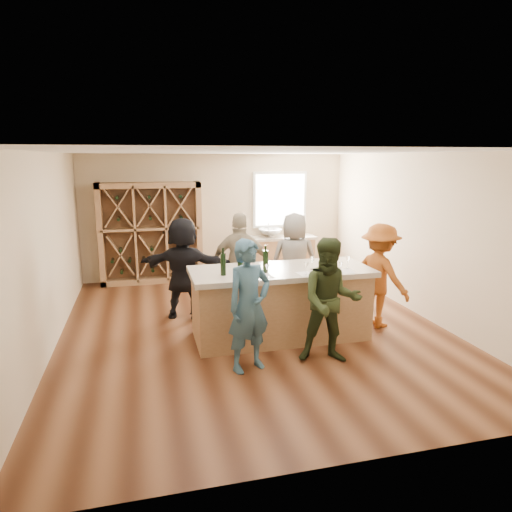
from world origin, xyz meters
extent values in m
cube|color=#59321C|center=(0.00, 0.00, -0.05)|extent=(6.00, 7.00, 0.10)
cube|color=white|center=(0.00, 0.00, 2.85)|extent=(6.00, 7.00, 0.10)
cube|color=beige|center=(0.00, 3.55, 1.40)|extent=(6.00, 0.10, 2.80)
cube|color=beige|center=(0.00, -3.55, 1.40)|extent=(6.00, 0.10, 2.80)
cube|color=beige|center=(-3.05, 0.00, 1.40)|extent=(0.10, 7.00, 2.80)
cube|color=beige|center=(3.05, 0.00, 1.40)|extent=(0.10, 7.00, 2.80)
cube|color=white|center=(1.50, 3.47, 1.75)|extent=(1.30, 0.06, 1.30)
cube|color=white|center=(1.50, 3.44, 1.75)|extent=(1.18, 0.01, 1.18)
cube|color=#997049|center=(-1.50, 3.27, 1.10)|extent=(2.20, 0.45, 2.20)
cube|color=#997049|center=(1.40, 3.20, 0.43)|extent=(1.60, 0.58, 0.86)
cube|color=#BBAE99|center=(1.40, 3.20, 0.89)|extent=(1.70, 0.62, 0.06)
imported|color=silver|center=(1.20, 3.20, 1.01)|extent=(0.54, 0.54, 0.19)
cylinder|color=silver|center=(1.20, 3.38, 1.07)|extent=(0.02, 0.02, 0.30)
cube|color=#997049|center=(0.32, -0.47, 0.50)|extent=(2.60, 1.00, 1.00)
cube|color=#BBAE99|center=(0.32, -0.47, 1.04)|extent=(2.72, 1.12, 0.08)
cylinder|color=black|center=(-0.59, -0.62, 1.24)|extent=(0.09, 0.09, 0.32)
cylinder|color=black|center=(-0.36, -0.74, 1.24)|extent=(0.10, 0.10, 0.32)
cylinder|color=black|center=(-0.24, -0.57, 1.22)|extent=(0.09, 0.09, 0.28)
cylinder|color=black|center=(0.04, -0.61, 1.24)|extent=(0.08, 0.08, 0.32)
cone|color=white|center=(-0.01, -0.89, 1.17)|extent=(0.09, 0.09, 0.19)
cone|color=white|center=(0.55, -0.92, 1.17)|extent=(0.09, 0.09, 0.18)
cone|color=white|center=(1.06, -0.96, 1.16)|extent=(0.06, 0.06, 0.16)
cone|color=white|center=(0.76, -0.61, 1.18)|extent=(0.08, 0.08, 0.20)
cone|color=white|center=(1.29, -0.71, 1.17)|extent=(0.08, 0.08, 0.19)
cube|color=white|center=(-0.03, -0.83, 1.08)|extent=(0.22, 0.29, 0.00)
cube|color=white|center=(0.56, -0.84, 1.08)|extent=(0.22, 0.28, 0.00)
cube|color=white|center=(1.21, -0.84, 1.08)|extent=(0.25, 0.31, 0.00)
imported|color=#335972|center=(-0.40, -1.42, 0.86)|extent=(0.75, 0.65, 1.73)
imported|color=#263319|center=(0.71, -1.45, 0.85)|extent=(0.91, 0.64, 1.70)
imported|color=#994C19|center=(2.02, -0.38, 0.85)|extent=(0.88, 1.20, 1.69)
imported|color=gray|center=(-0.05, 0.68, 0.90)|extent=(1.17, 0.84, 1.80)
imported|color=slate|center=(0.96, 0.79, 0.88)|extent=(0.94, 0.68, 1.77)
imported|color=black|center=(-1.02, 0.80, 0.87)|extent=(1.72, 1.13, 1.75)
camera|label=1|loc=(-1.66, -6.83, 2.72)|focal=32.00mm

